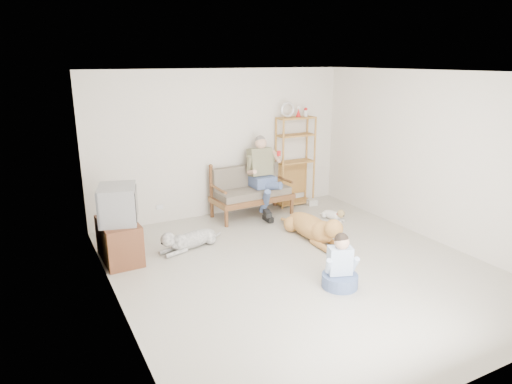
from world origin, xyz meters
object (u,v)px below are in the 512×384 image
etagere (295,161)px  tv_stand (119,241)px  loveseat (251,190)px  golden_retriever (315,228)px

etagere → tv_stand: 3.92m
loveseat → tv_stand: size_ratio=1.67×
loveseat → tv_stand: (-2.64, -0.93, -0.19)m
etagere → golden_retriever: 2.05m
etagere → golden_retriever: bearing=-112.2°
tv_stand → loveseat: bearing=17.5°
etagere → golden_retriever: (-0.73, -1.78, -0.70)m
golden_retriever → etagere: bearing=68.9°
tv_stand → golden_retriever: (2.99, -0.69, -0.09)m
loveseat → etagere: etagere is taller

